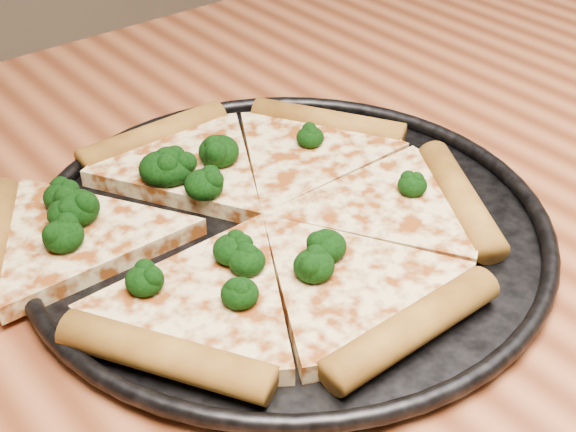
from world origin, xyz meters
TOP-DOWN VIEW (x-y plane):
  - dining_table at (0.00, 0.00)m, footprint 1.20×0.90m
  - pizza_pan at (-0.07, 0.05)m, footprint 0.37×0.37m
  - pizza at (-0.09, 0.06)m, footprint 0.37×0.31m
  - broccoli_florets at (-0.13, 0.09)m, footprint 0.25×0.19m

SIDE VIEW (x-z plane):
  - dining_table at x=0.00m, z-range 0.28..1.03m
  - pizza_pan at x=-0.07m, z-range 0.75..0.77m
  - pizza at x=-0.09m, z-range 0.75..0.78m
  - broccoli_florets at x=-0.13m, z-range 0.77..0.79m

